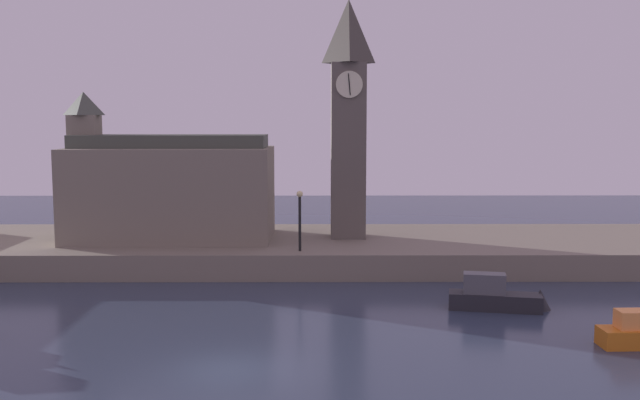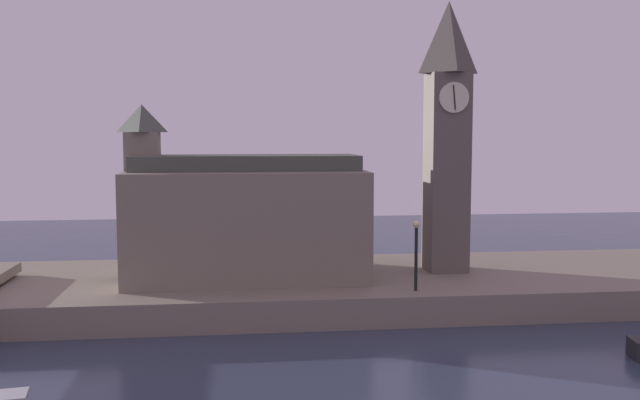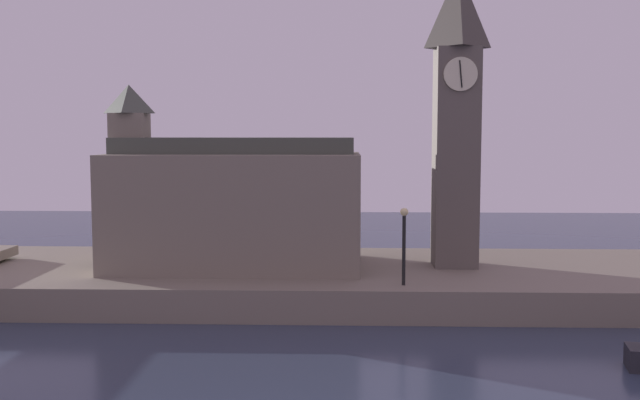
% 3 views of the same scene
% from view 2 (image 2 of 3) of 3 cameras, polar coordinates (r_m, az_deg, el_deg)
% --- Properties ---
extents(far_embankment, '(70.00, 12.00, 1.50)m').
position_cam_2_polar(far_embankment, '(39.34, 2.90, -7.01)').
color(far_embankment, slate).
rests_on(far_embankment, ground).
extents(clock_tower, '(2.37, 2.41, 14.90)m').
position_cam_2_polar(clock_tower, '(39.91, 10.22, 5.38)').
color(clock_tower, '#5B544C').
rests_on(clock_tower, far_embankment).
extents(parliament_hall, '(12.57, 6.88, 9.20)m').
position_cam_2_polar(parliament_hall, '(38.07, -6.34, -1.43)').
color(parliament_hall, slate).
rests_on(parliament_hall, far_embankment).
extents(streetlamp, '(0.36, 0.36, 3.46)m').
position_cam_2_polar(streetlamp, '(34.83, 7.77, -3.74)').
color(streetlamp, black).
rests_on(streetlamp, far_embankment).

